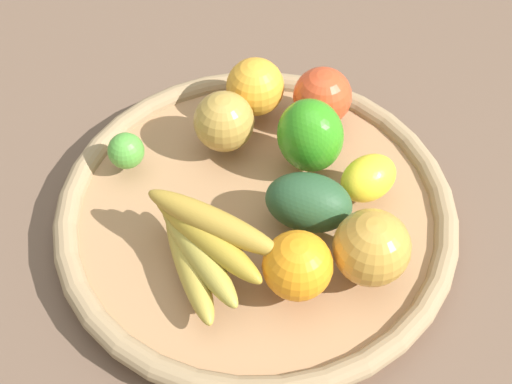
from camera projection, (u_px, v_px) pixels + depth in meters
name	position (u px, v px, depth m)	size (l,w,h in m)	color
ground_plane	(256.00, 226.00, 0.81)	(2.40, 2.40, 0.00)	brown
basket	(256.00, 214.00, 0.79)	(0.44, 0.44, 0.04)	#A2764F
orange_1	(255.00, 87.00, 0.84)	(0.07, 0.07, 0.07)	gold
bell_pepper	(310.00, 136.00, 0.78)	(0.08, 0.07, 0.09)	#328B1A
banana_bunch	(201.00, 243.00, 0.70)	(0.15, 0.15, 0.07)	#AA9037
lemon_0	(368.00, 178.00, 0.77)	(0.07, 0.05, 0.05)	yellow
apple_1	(224.00, 121.00, 0.81)	(0.07, 0.07, 0.07)	#B0883B
apple_2	(372.00, 248.00, 0.69)	(0.08, 0.08, 0.08)	#BC8633
avocado	(309.00, 202.00, 0.74)	(0.09, 0.06, 0.06)	#284D2C
lime_0	(126.00, 151.00, 0.80)	(0.04, 0.04, 0.04)	#4E9936
orange_0	(298.00, 266.00, 0.68)	(0.07, 0.07, 0.07)	orange
apple_0	(322.00, 96.00, 0.83)	(0.07, 0.07, 0.07)	#CA4322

